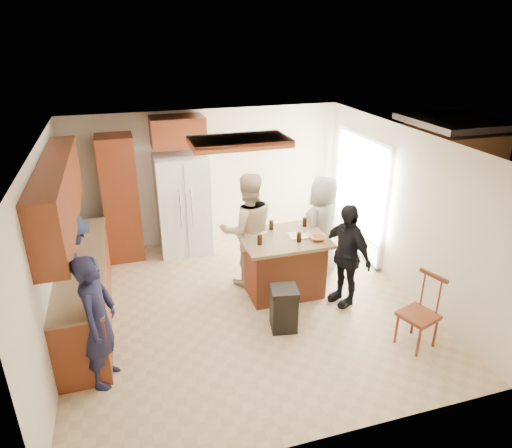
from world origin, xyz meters
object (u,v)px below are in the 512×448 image
object	(u,v)px
person_behind_right	(323,226)
kitchen_island	(283,264)
person_counter	(75,269)
spindle_chair	(419,315)
person_front_left	(98,321)
person_side_right	(346,255)
refrigerator	(183,205)
person_behind_left	(248,230)
trash_bin	(284,308)

from	to	relation	value
person_behind_right	kitchen_island	size ratio (longest dim) A/B	1.31
person_counter	spindle_chair	xyz separation A→B (m)	(4.19, -1.89, -0.34)
person_counter	person_front_left	bearing A→B (deg)	172.52
person_side_right	kitchen_island	distance (m)	0.99
refrigerator	person_behind_left	bearing A→B (deg)	-60.99
kitchen_island	spindle_chair	xyz separation A→B (m)	(1.22, -1.75, -0.02)
person_front_left	person_behind_left	xyz separation A→B (m)	(2.21, 1.66, 0.11)
refrigerator	spindle_chair	world-z (taller)	refrigerator
person_behind_right	refrigerator	distance (m)	2.52
person_front_left	refrigerator	xyz separation A→B (m)	(1.42, 3.10, 0.08)
trash_bin	spindle_chair	distance (m)	1.75
person_behind_right	person_counter	size ratio (longest dim) A/B	1.06
person_behind_right	trash_bin	world-z (taller)	person_behind_right
person_front_left	trash_bin	world-z (taller)	person_front_left
person_behind_left	person_side_right	distance (m)	1.54
person_side_right	person_counter	size ratio (longest dim) A/B	0.99
person_behind_right	refrigerator	bearing A→B (deg)	-70.16
person_behind_right	trash_bin	bearing A→B (deg)	14.34
refrigerator	kitchen_island	bearing A→B (deg)	-56.21
person_front_left	spindle_chair	xyz separation A→B (m)	(3.87, -0.50, -0.36)
person_side_right	trash_bin	bearing A→B (deg)	-88.39
person_side_right	spindle_chair	world-z (taller)	person_side_right
person_behind_left	kitchen_island	world-z (taller)	person_behind_left
person_front_left	spindle_chair	world-z (taller)	person_front_left
person_behind_right	spindle_chair	distance (m)	2.20
person_behind_left	refrigerator	bearing A→B (deg)	-59.02
person_side_right	trash_bin	size ratio (longest dim) A/B	2.49
person_side_right	refrigerator	world-z (taller)	refrigerator
person_behind_right	person_side_right	xyz separation A→B (m)	(-0.05, -0.93, -0.06)
person_counter	kitchen_island	xyz separation A→B (m)	(2.97, -0.14, -0.32)
person_behind_right	trash_bin	size ratio (longest dim) A/B	2.67
person_behind_left	person_counter	xyz separation A→B (m)	(-2.54, -0.27, -0.13)
person_behind_left	person_side_right	bearing A→B (deg)	143.32
person_side_right	kitchen_island	bearing A→B (deg)	-143.25
person_front_left	person_behind_left	size ratio (longest dim) A/B	0.89
spindle_chair	person_side_right	bearing A→B (deg)	110.86
person_counter	spindle_chair	distance (m)	4.61
person_front_left	person_counter	bearing A→B (deg)	30.40
person_front_left	person_behind_right	size ratio (longest dim) A/B	0.97
kitchen_island	person_behind_left	bearing A→B (deg)	136.95
person_behind_left	refrigerator	size ratio (longest dim) A/B	1.03
kitchen_island	trash_bin	xyz separation A→B (m)	(-0.32, -0.92, -0.16)
person_front_left	person_counter	distance (m)	1.43
refrigerator	spindle_chair	size ratio (longest dim) A/B	1.81
person_behind_left	person_front_left	bearing A→B (deg)	38.91
person_side_right	person_behind_left	bearing A→B (deg)	-146.05
person_side_right	kitchen_island	xyz separation A→B (m)	(-0.76, 0.55, -0.31)
spindle_chair	person_counter	bearing A→B (deg)	155.71
person_behind_left	person_counter	bearing A→B (deg)	7.95
person_front_left	refrigerator	distance (m)	3.41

